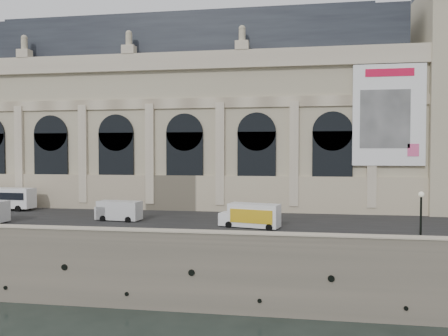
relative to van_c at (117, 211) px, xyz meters
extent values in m
plane|color=black|center=(9.94, -12.19, -7.22)|extent=(260.00, 260.00, 0.00)
cube|color=gray|center=(9.94, 22.81, -4.22)|extent=(160.00, 70.00, 6.00)
cube|color=#2D2D2D|center=(9.94, 1.81, -1.19)|extent=(160.00, 24.00, 0.06)
cube|color=gray|center=(9.94, -11.59, -0.67)|extent=(160.00, 1.20, 1.10)
cube|color=beige|center=(9.94, -11.59, -0.07)|extent=(160.00, 1.40, 0.12)
cube|color=#C0B493|center=(3.94, 18.81, 9.78)|extent=(68.00, 18.00, 22.00)
cube|color=beige|center=(3.94, 9.66, 1.28)|extent=(68.60, 0.40, 5.00)
cube|color=beige|center=(3.94, 9.51, 19.58)|extent=(69.00, 0.80, 2.40)
cube|color=beige|center=(3.94, 9.66, 13.78)|extent=(68.00, 0.30, 1.40)
cube|color=#282E36|center=(3.94, 18.81, 23.78)|extent=(64.00, 15.00, 6.00)
cube|color=#282E36|center=(3.94, 18.81, 27.28)|extent=(56.00, 10.00, 1.20)
cube|color=beige|center=(-19.06, 9.56, 6.78)|extent=(1.20, 0.50, 14.00)
cube|color=black|center=(-14.06, 9.63, 5.28)|extent=(5.20, 0.25, 9.00)
cylinder|color=black|center=(-14.06, 9.63, 9.78)|extent=(5.20, 0.25, 5.20)
cube|color=beige|center=(-9.06, 9.56, 6.78)|extent=(1.20, 0.50, 14.00)
cube|color=black|center=(-4.06, 9.63, 5.28)|extent=(5.20, 0.25, 9.00)
cylinder|color=black|center=(-4.06, 9.63, 9.78)|extent=(5.20, 0.25, 5.20)
cube|color=beige|center=(0.94, 9.56, 6.78)|extent=(1.20, 0.50, 14.00)
cube|color=black|center=(5.94, 9.63, 5.28)|extent=(5.20, 0.25, 9.00)
cylinder|color=black|center=(5.94, 9.63, 9.78)|extent=(5.20, 0.25, 5.20)
cube|color=beige|center=(10.94, 9.56, 6.78)|extent=(1.20, 0.50, 14.00)
cube|color=black|center=(15.94, 9.63, 5.28)|extent=(5.20, 0.25, 9.00)
cylinder|color=black|center=(15.94, 9.63, 9.78)|extent=(5.20, 0.25, 5.20)
cube|color=beige|center=(20.94, 9.56, 6.78)|extent=(1.20, 0.50, 14.00)
cube|color=black|center=(25.94, 9.63, 5.28)|extent=(5.20, 0.25, 9.00)
cylinder|color=black|center=(25.94, 9.63, 9.78)|extent=(5.20, 0.25, 5.20)
cube|color=beige|center=(30.94, 9.56, 6.78)|extent=(1.20, 0.50, 14.00)
cube|color=white|center=(32.94, 9.36, 11.78)|extent=(9.00, 0.35, 13.00)
cube|color=red|center=(32.94, 9.16, 17.18)|extent=(6.00, 0.06, 1.00)
cube|color=gray|center=(32.44, 9.16, 11.28)|extent=(6.20, 0.06, 7.50)
cube|color=#E35088|center=(35.94, 9.16, 7.28)|extent=(1.40, 0.06, 1.60)
cube|color=black|center=(-20.43, 7.96, 0.92)|extent=(9.80, 0.77, 0.98)
cylinder|color=black|center=(-16.59, 5.41, -0.77)|extent=(0.91, 0.33, 0.89)
cylinder|color=black|center=(-16.43, 7.64, -0.77)|extent=(0.91, 0.33, 0.89)
cylinder|color=black|center=(-12.89, -2.93, -0.83)|extent=(0.79, 0.26, 0.79)
cube|color=silver|center=(0.33, -0.04, 0.07)|extent=(5.36, 2.61, 2.20)
cube|color=silver|center=(-1.71, 0.21, -0.26)|extent=(1.67, 2.16, 1.53)
cube|color=black|center=(-2.24, 0.27, 0.26)|extent=(0.27, 1.71, 0.76)
cylinder|color=black|center=(-1.42, -0.84, -0.86)|extent=(0.75, 0.32, 0.73)
cylinder|color=black|center=(-1.18, 1.15, -0.86)|extent=(0.75, 0.32, 0.73)
cylinder|color=black|center=(1.85, -1.23, -0.86)|extent=(0.75, 0.32, 0.73)
cylinder|color=black|center=(2.09, 0.76, -0.86)|extent=(0.75, 0.32, 0.73)
cube|color=white|center=(16.65, -2.54, 0.19)|extent=(5.81, 3.36, 2.46)
cube|color=gold|center=(16.39, -3.58, 0.19)|extent=(4.61, 1.21, 1.46)
cube|color=red|center=(16.39, -3.58, 0.19)|extent=(2.66, 0.70, 0.55)
cube|color=white|center=(13.65, -1.79, -0.35)|extent=(1.90, 2.30, 1.37)
cylinder|color=black|center=(13.92, -2.93, -0.86)|extent=(0.77, 0.42, 0.73)
cylinder|color=black|center=(14.43, -0.90, -0.86)|extent=(0.77, 0.42, 0.73)
cylinder|color=black|center=(18.34, -4.04, -0.86)|extent=(0.77, 0.42, 0.73)
cylinder|color=black|center=(18.85, -2.01, -0.86)|extent=(0.77, 0.42, 0.73)
cylinder|color=black|center=(31.66, -9.82, -1.00)|extent=(0.49, 0.49, 0.45)
cylinder|color=black|center=(31.66, -9.82, 1.01)|extent=(0.18, 0.18, 4.46)
sphere|color=beige|center=(31.66, -9.82, 3.35)|extent=(0.49, 0.49, 0.49)
camera|label=1|loc=(20.55, -49.38, 6.93)|focal=35.00mm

